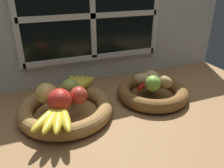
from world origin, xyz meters
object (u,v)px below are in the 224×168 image
Objects in this scene: apple_golden_left at (46,93)px; banana_bunch_front at (56,117)px; apple_red_right at (79,95)px; fruit_bowl_left at (66,109)px; potato_large at (153,81)px; banana_bunch_back at (77,84)px; potato_back at (152,76)px; apple_green_back at (71,87)px; lime_near at (153,83)px; potato_oblong at (142,79)px; apple_red_front at (60,100)px; fruit_bowl_right at (152,92)px; potato_small at (164,82)px; chili_pepper at (148,83)px.

banana_bunch_front is at bearing -85.24° from apple_golden_left.
apple_red_right is at bearing -24.26° from apple_golden_left.
potato_large is at bearing -0.00° from fruit_bowl_left.
banana_bunch_back is 2.24× the size of potato_back.
lime_near is at bearing -15.05° from apple_green_back.
potato_oblong is at bearing 142.13° from potato_large.
apple_red_front is 36.34cm from lime_near.
apple_red_right reaches higher than fruit_bowl_right.
potato_large is at bearing 15.18° from banana_bunch_front.
banana_bunch_front is 39.41cm from lime_near.
fruit_bowl_left is 9.16cm from apple_golden_left.
apple_green_back is at bearing 54.47° from fruit_bowl_left.
potato_back is at bearing 65.56° from fruit_bowl_right.
potato_back is (-1.18, 7.50, -0.25)cm from potato_small.
potato_large is (42.32, -1.90, -1.53)cm from apple_golden_left.
apple_red_front is 42.09cm from potato_small.
fruit_bowl_left is 33.38cm from potato_oblong.
banana_bunch_front is 2.21× the size of potato_large.
potato_small is (3.16, -3.16, 0.36)cm from potato_large.
apple_red_right is 1.00× the size of lime_near.
apple_golden_left reaches higher than potato_small.
apple_red_front is 1.15× the size of potato_small.
apple_red_front reaches higher than fruit_bowl_left.
fruit_bowl_right is 4.53× the size of apple_green_back.
apple_golden_left is 0.44× the size of banana_bunch_front.
apple_red_front is 0.60× the size of chili_pepper.
potato_large reaches higher than chili_pepper.
chili_pepper is (0.87, 4.86, -2.14)cm from lime_near.
fruit_bowl_left is at bearing -125.53° from apple_green_back.
apple_green_back reaches higher than banana_bunch_back.
banana_bunch_back is (2.48, 12.55, -1.64)cm from apple_red_right.
apple_green_back is at bearing 99.94° from apple_red_right.
apple_golden_left reaches higher than chili_pepper.
apple_red_front is 1.07× the size of apple_golden_left.
chili_pepper is (-3.65, -3.30, -1.27)cm from potato_back.
apple_golden_left reaches higher than fruit_bowl_right.
apple_golden_left is 0.56× the size of chili_pepper.
potato_small is at bearing -45.00° from fruit_bowl_right.
potato_large is 1.22× the size of lime_near.
potato_back is (44.30, 2.44, -1.42)cm from apple_golden_left.
potato_back reaches higher than banana_bunch_front.
apple_golden_left reaches higher than apple_green_back.
potato_small is (39.53, -3.16, 5.53)cm from fruit_bowl_left.
banana_bunch_front is at bearing -113.48° from fruit_bowl_left.
apple_red_right is 29.42cm from lime_near.
apple_golden_left is at bearing 115.74° from apple_red_front.
fruit_bowl_left is at bearing 153.86° from chili_pepper.
apple_golden_left is at bearing 155.74° from apple_red_right.
potato_back is at bearing 19.77° from banana_bunch_front.
fruit_bowl_right is 31.38cm from banana_bunch_back.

